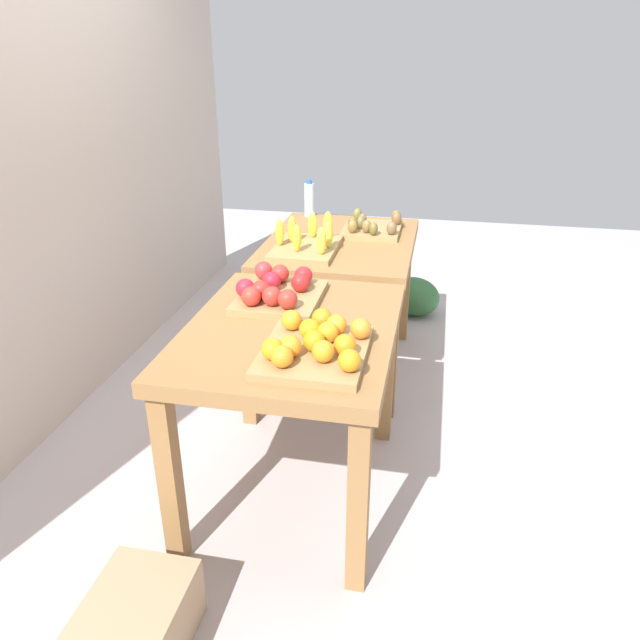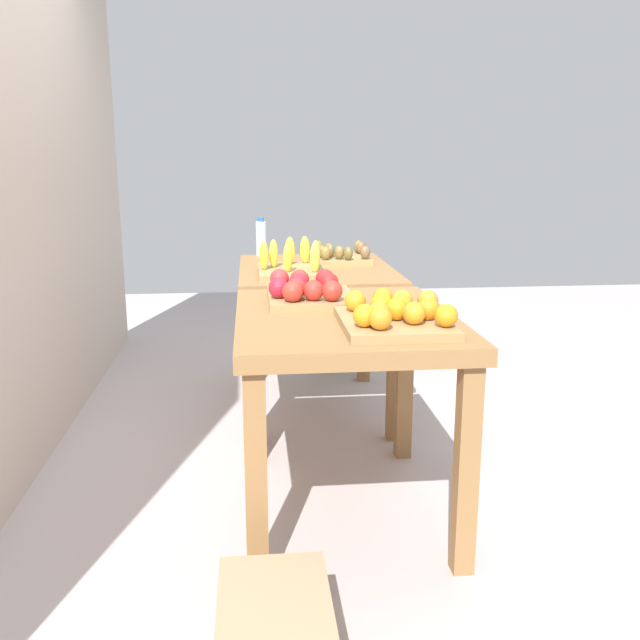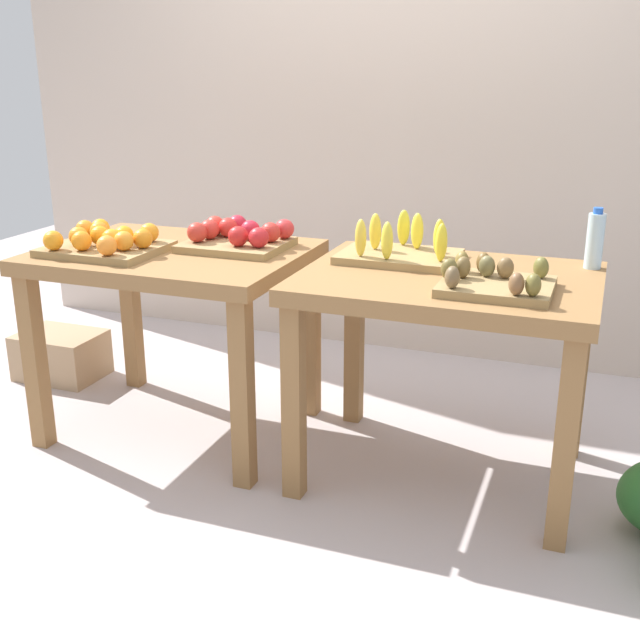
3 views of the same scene
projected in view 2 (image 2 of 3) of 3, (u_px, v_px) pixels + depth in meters
The scene contains 10 objects.
ground_plane at pixel (327, 450), 3.28m from camera, with size 8.00×8.00×0.00m, color #B5A9A9.
display_table_left at pixel (344, 345), 2.58m from camera, with size 1.04×0.80×0.79m.
display_table_right at pixel (316, 289), 3.66m from camera, with size 1.04×0.80×0.79m.
orange_bin at pixel (395, 315), 2.34m from camera, with size 0.44×0.38×0.11m.
apple_bin at pixel (307, 291), 2.75m from camera, with size 0.42×0.35×0.11m.
banana_crate at pixel (292, 266), 3.40m from camera, with size 0.44×0.32×0.17m.
kiwi_bin at pixel (340, 256), 3.81m from camera, with size 0.37×0.33×0.10m.
water_bottle at pixel (261, 238), 4.04m from camera, with size 0.06×0.06×0.22m.
watermelon_pile at pixel (342, 342), 4.67m from camera, with size 0.63×0.63×0.28m.
cardboard_produce_box at pixel (275, 634), 1.84m from camera, with size 0.40×0.30×0.23m, color tan.
Camera 2 is at (-3.03, 0.34, 1.35)m, focal length 38.71 mm.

